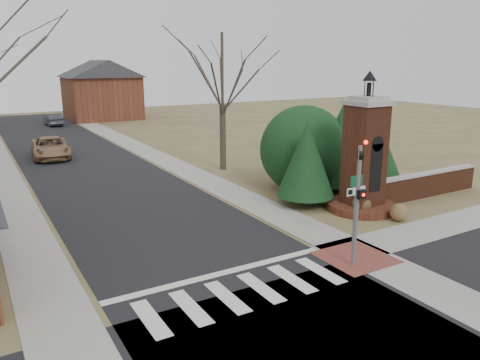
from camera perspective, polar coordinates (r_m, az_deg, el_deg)
ground at (r=14.13m, az=2.22°, el=-14.85°), size 120.00×120.00×0.00m
main_street at (r=33.76m, az=-18.34°, el=1.82°), size 8.00×70.00×0.01m
cross_street at (r=12.10m, az=10.42°, el=-20.59°), size 120.00×8.00×0.01m
crosswalk_zone at (r=14.72m, az=0.50°, el=-13.52°), size 8.00×2.20×0.02m
stop_bar at (r=15.89m, az=-2.34°, el=-11.33°), size 8.00×0.35×0.02m
sidewalk_right_main at (r=35.16m, az=-10.06°, el=2.82°), size 2.00×60.00×0.02m
sidewalk_left at (r=33.12m, az=-27.13°, el=0.74°), size 2.00×60.00×0.02m
curb_apron at (r=17.57m, az=13.89°, el=-9.16°), size 2.40×2.40×0.02m
traffic_signal_pole at (r=16.09m, az=14.20°, el=-1.62°), size 0.28×0.41×4.50m
sign_post at (r=18.11m, az=13.89°, el=-1.93°), size 0.90×0.07×2.75m
brick_gate_monument at (r=22.46m, az=14.87°, el=1.70°), size 3.20×3.20×6.47m
brick_garden_wall at (r=26.13m, az=21.64°, el=-0.49°), size 7.50×0.50×1.30m
house_distant_right at (r=60.26m, az=-16.57°, el=10.66°), size 8.80×8.80×7.30m
evergreen_near at (r=22.71m, az=8.09°, el=2.52°), size 2.80×2.80×4.10m
evergreen_mid at (r=25.67m, az=12.25°, el=4.38°), size 3.40×3.40×4.70m
evergreen_far at (r=26.49m, az=16.83°, el=2.85°), size 2.40×2.40×3.30m
evergreen_mass at (r=25.71m, az=7.79°, el=4.14°), size 4.80×4.80×4.80m
bare_tree_3 at (r=29.94m, az=-2.19°, el=13.93°), size 7.00×7.00×9.70m
pickup_truck at (r=36.86m, az=-22.09°, el=3.68°), size 2.93×5.57×1.50m
distant_car at (r=55.56m, az=-21.81°, el=6.88°), size 1.55×4.13×1.35m
dry_shrub_left at (r=22.34m, az=14.57°, el=-2.88°), size 0.91×0.91×0.91m
dry_shrub_right at (r=21.83m, az=18.82°, el=-3.74°), size 0.81×0.81×0.81m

